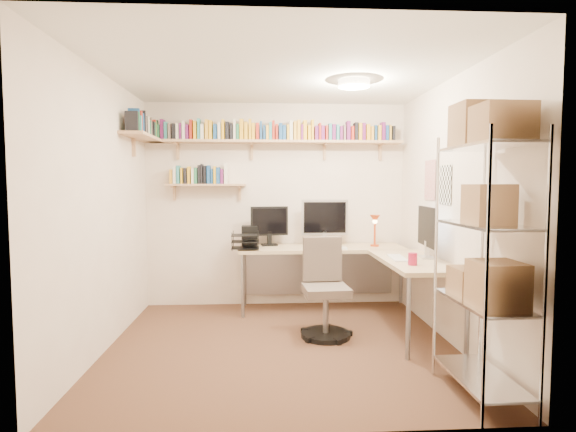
# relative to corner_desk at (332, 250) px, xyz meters

# --- Properties ---
(ground) EXTENTS (3.20, 3.20, 0.00)m
(ground) POSITION_rel_corner_desk_xyz_m (-0.62, -0.93, -0.75)
(ground) COLOR #4E3621
(ground) RESTS_ON ground
(room_shell) EXTENTS (3.24, 3.04, 2.52)m
(room_shell) POSITION_rel_corner_desk_xyz_m (-0.61, -0.93, 0.79)
(room_shell) COLOR beige
(room_shell) RESTS_ON ground
(wall_shelves) EXTENTS (3.12, 1.09, 0.80)m
(wall_shelves) POSITION_rel_corner_desk_xyz_m (-1.05, 0.37, 1.27)
(wall_shelves) COLOR tan
(wall_shelves) RESTS_ON ground
(corner_desk) EXTENTS (2.16, 1.94, 1.32)m
(corner_desk) POSITION_rel_corner_desk_xyz_m (0.00, 0.00, 0.00)
(corner_desk) COLOR beige
(corner_desk) RESTS_ON ground
(office_chair) EXTENTS (0.51, 0.52, 0.97)m
(office_chair) POSITION_rel_corner_desk_xyz_m (-0.17, -0.66, -0.35)
(office_chair) COLOR black
(office_chair) RESTS_ON ground
(wire_rack) EXTENTS (0.40, 0.81, 2.09)m
(wire_rack) POSITION_rel_corner_desk_xyz_m (0.74, -2.05, 0.56)
(wire_rack) COLOR silver
(wire_rack) RESTS_ON ground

